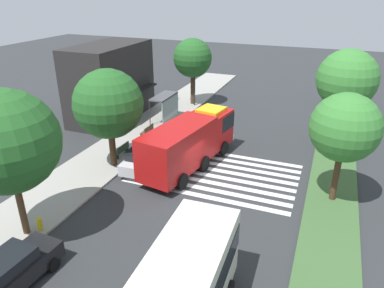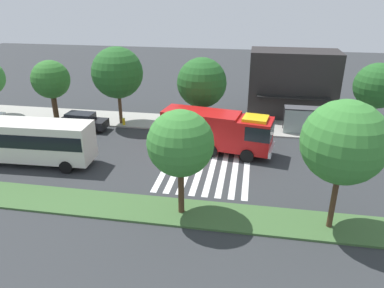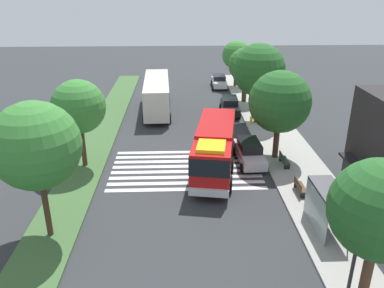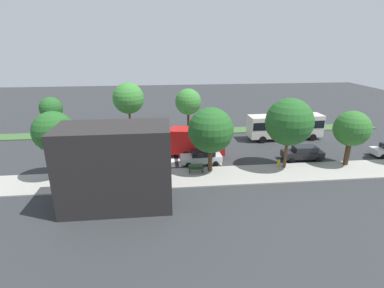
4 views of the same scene
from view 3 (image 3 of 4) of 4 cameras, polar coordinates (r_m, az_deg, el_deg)
ground_plane at (r=30.79m, az=-0.99°, el=-2.57°), size 120.00×120.00×0.00m
sidewalk at (r=32.04m, az=14.39°, el=-2.14°), size 60.00×4.54×0.14m
median_strip at (r=31.59m, az=-15.15°, el=-2.59°), size 60.00×3.00×0.14m
crosswalk at (r=29.58m, az=-0.93°, el=-3.67°), size 6.75×11.20×0.01m
fire_truck at (r=28.25m, az=3.31°, el=-0.60°), size 9.79×4.12×3.50m
parked_car_west at (r=52.87m, az=4.00°, el=9.22°), size 4.52×2.04×1.62m
parked_car_mid at (r=41.98m, az=5.57°, el=5.64°), size 4.83×2.14×1.73m
parked_car_east at (r=30.64m, az=8.45°, el=-1.16°), size 4.80×2.11×1.70m
transit_bus at (r=42.26m, az=-5.20°, el=7.48°), size 10.77×3.15×3.54m
bus_stop_shelter at (r=23.00m, az=18.67°, el=-7.95°), size 3.50×1.40×2.46m
bench_near_shelter at (r=26.90m, az=15.56°, el=-6.04°), size 1.60×0.50×0.90m
bench_west_of_shelter at (r=30.49m, az=13.33°, el=-2.27°), size 1.60×0.50×0.90m
street_lamp at (r=17.56m, az=23.42°, el=-11.77°), size 0.36×0.36×6.14m
sidewalk_tree_far_west at (r=52.61m, az=6.53°, el=12.86°), size 3.73×3.73×6.00m
sidewalk_tree_west at (r=45.40m, az=7.88°, el=11.40°), size 3.91×3.91×6.24m
sidewalk_tree_center at (r=38.19m, az=9.77°, el=10.67°), size 5.07×5.07×7.78m
sidewalk_tree_east at (r=30.39m, az=12.76°, el=6.04°), size 4.78×4.78×6.99m
sidewalk_tree_far_east at (r=16.74m, az=25.98°, el=-8.76°), size 4.04×4.04×6.98m
median_tree_far_west at (r=29.36m, az=-16.34°, el=5.24°), size 3.95×3.95×6.65m
median_tree_west at (r=21.12m, az=-21.97°, el=-0.26°), size 4.60×4.60×7.68m
fire_hydrant at (r=38.96m, az=8.71°, el=3.50°), size 0.28×0.28×0.70m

